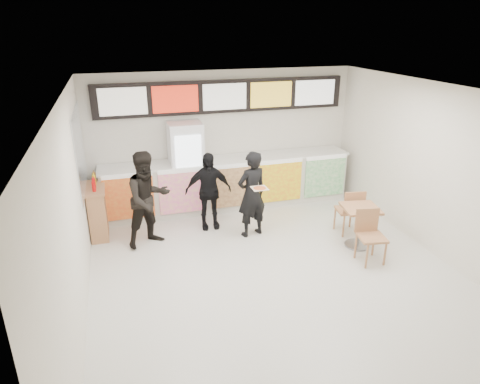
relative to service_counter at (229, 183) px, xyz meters
name	(u,v)px	position (x,y,z in m)	size (l,w,h in m)	color
floor	(278,278)	(0.00, -3.09, -0.57)	(7.00, 7.00, 0.00)	beige
ceiling	(285,94)	(0.00, -3.09, 2.43)	(7.00, 7.00, 0.00)	white
wall_back	(224,138)	(0.00, 0.41, 0.93)	(6.00, 6.00, 0.00)	silver
wall_left	(73,217)	(-3.00, -3.09, 0.93)	(7.00, 7.00, 0.00)	silver
wall_right	(445,175)	(3.00, -3.09, 0.93)	(7.00, 7.00, 0.00)	silver
service_counter	(229,183)	(0.00, 0.00, 0.00)	(5.56, 0.77, 1.14)	silver
menu_board	(224,96)	(0.00, 0.32, 1.88)	(5.50, 0.14, 0.70)	black
drinks_fridge	(187,168)	(-0.93, 0.02, 0.43)	(0.70, 0.67, 2.00)	white
mirror_panel	(80,151)	(-2.99, -0.64, 1.18)	(0.01, 2.00, 1.50)	#B2B7BF
customer_main	(252,194)	(0.06, -1.48, 0.28)	(0.63, 0.41, 1.72)	black
customer_left	(148,199)	(-1.88, -1.29, 0.34)	(0.88, 0.69, 1.82)	black
customer_mid	(208,191)	(-0.67, -0.91, 0.22)	(0.93, 0.39, 1.59)	black
pizza_slice	(260,188)	(0.06, -1.93, 0.58)	(0.36, 0.36, 0.02)	beige
cafe_table	(360,219)	(1.82, -2.50, -0.02)	(0.73, 1.66, 0.94)	#AF7750
condiment_ledge	(98,211)	(-2.82, -0.62, -0.06)	(0.36, 0.90, 1.20)	#AF7750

